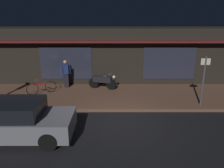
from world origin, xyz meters
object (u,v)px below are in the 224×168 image
(person_photographer, at_px, (66,73))
(parked_car_near, at_px, (15,120))
(bicycle_parked, at_px, (42,87))
(motorcycle, at_px, (103,81))
(sign_post, at_px, (204,78))

(person_photographer, height_order, parked_car_near, person_photographer)
(bicycle_parked, xyz_separation_m, person_photographer, (1.15, 1.15, 0.52))
(person_photographer, relative_size, parked_car_near, 0.41)
(motorcycle, relative_size, sign_post, 0.69)
(person_photographer, xyz_separation_m, parked_car_near, (-0.74, -5.64, -0.32))
(person_photographer, distance_m, sign_post, 7.65)
(parked_car_near, bearing_deg, bicycle_parked, 95.18)
(motorcycle, bearing_deg, parked_car_near, -119.02)
(motorcycle, relative_size, person_photographer, 0.99)
(bicycle_parked, bearing_deg, person_photographer, 44.91)
(bicycle_parked, height_order, sign_post, sign_post)
(motorcycle, xyz_separation_m, sign_post, (4.86, -2.56, 0.86))
(parked_car_near, bearing_deg, sign_post, 19.65)
(bicycle_parked, height_order, parked_car_near, parked_car_near)
(sign_post, bearing_deg, parked_car_near, -160.35)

